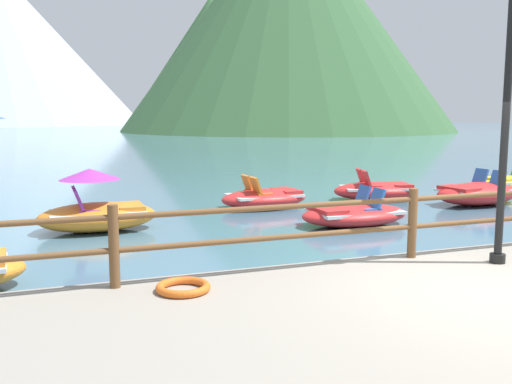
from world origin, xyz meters
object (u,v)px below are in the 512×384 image
pedal_boat_0 (478,193)px  life_ring (183,287)px  pedal_boat_6 (265,198)px  pedal_boat_3 (97,210)px  pedal_boat_4 (377,190)px  pedal_boat_5 (354,214)px  lamp_post (508,79)px

pedal_boat_0 → life_ring: bearing=-147.7°
pedal_boat_6 → pedal_boat_3: bearing=-160.1°
pedal_boat_4 → pedal_boat_5: (-2.37, -2.92, -0.02)m
pedal_boat_4 → pedal_boat_0: bearing=-37.5°
life_ring → pedal_boat_5: size_ratio=0.26×
life_ring → pedal_boat_3: bearing=94.8°
pedal_boat_0 → lamp_post: bearing=-129.4°
pedal_boat_4 → lamp_post: bearing=-110.8°
pedal_boat_5 → pedal_boat_6: bearing=108.8°
life_ring → pedal_boat_3: size_ratio=0.26×
life_ring → pedal_boat_0: size_ratio=0.22×
lamp_post → pedal_boat_0: (4.91, 5.97, -2.48)m
pedal_boat_3 → pedal_boat_6: pedal_boat_3 is taller
pedal_boat_0 → pedal_boat_4: size_ratio=1.06×
pedal_boat_3 → pedal_boat_4: (7.51, 1.66, -0.16)m
pedal_boat_5 → pedal_boat_6: (-0.95, 2.79, 0.01)m
life_ring → pedal_boat_3: pedal_boat_3 is taller
lamp_post → pedal_boat_5: size_ratio=1.65×
pedal_boat_3 → pedal_boat_0: bearing=0.5°
life_ring → pedal_boat_4: pedal_boat_4 is taller
pedal_boat_6 → pedal_boat_0: bearing=-15.0°
pedal_boat_5 → pedal_boat_0: bearing=17.0°
life_ring → pedal_boat_4: (7.04, 7.31, -0.18)m
lamp_post → pedal_boat_3: size_ratio=1.66×
pedal_boat_0 → pedal_boat_3: (-9.56, -0.08, 0.12)m
pedal_boat_3 → pedal_boat_6: (4.19, 1.52, -0.17)m
pedal_boat_4 → pedal_boat_3: bearing=-167.6°
pedal_boat_3 → pedal_boat_4: pedal_boat_3 is taller
pedal_boat_4 → pedal_boat_6: size_ratio=1.10×
pedal_boat_0 → pedal_boat_6: 5.56m
life_ring → pedal_boat_4: bearing=46.1°
lamp_post → pedal_boat_0: size_ratio=1.44×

